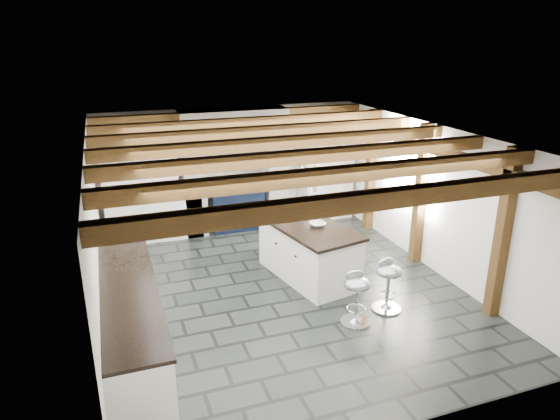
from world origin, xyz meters
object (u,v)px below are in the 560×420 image
object	(u,v)px
bar_stool_near	(388,279)
range_cooker	(236,205)
bar_stool_far	(357,292)
kitchen_island	(309,251)

from	to	relation	value
bar_stool_near	range_cooker	bearing A→B (deg)	100.77
range_cooker	bar_stool_near	world-z (taller)	range_cooker
range_cooker	bar_stool_far	bearing A→B (deg)	-81.45
range_cooker	kitchen_island	bearing A→B (deg)	-78.01
range_cooker	bar_stool_near	bearing A→B (deg)	-72.85
bar_stool_near	bar_stool_far	bearing A→B (deg)	-169.96
kitchen_island	bar_stool_near	bearing A→B (deg)	-75.51
range_cooker	kitchen_island	xyz separation A→B (m)	(0.51, -2.42, -0.03)
range_cooker	bar_stool_far	xyz separation A→B (m)	(0.58, -3.87, -0.01)
range_cooker	bar_stool_near	size ratio (longest dim) A/B	1.35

